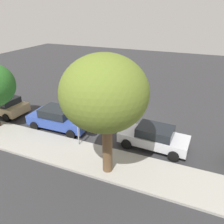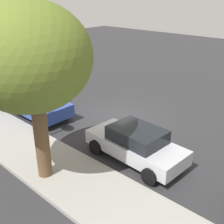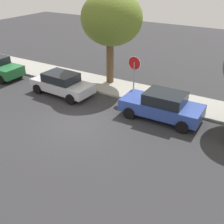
% 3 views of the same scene
% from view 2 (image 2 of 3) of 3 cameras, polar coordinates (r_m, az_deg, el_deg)
% --- Properties ---
extents(ground_plane, '(60.00, 60.00, 0.00)m').
position_cam_2_polar(ground_plane, '(15.28, 1.52, -0.92)').
color(ground_plane, '#2D2D30').
extents(sidewalk_curb, '(32.00, 2.62, 0.14)m').
position_cam_2_polar(sidewalk_curb, '(12.20, -15.31, -8.25)').
color(sidewalk_curb, '#9E9B93').
rests_on(sidewalk_curb, ground_plane).
extents(stop_sign, '(0.83, 0.08, 2.73)m').
position_cam_2_polar(stop_sign, '(12.64, -15.38, 2.15)').
color(stop_sign, gray).
rests_on(stop_sign, ground_plane).
extents(parked_car_blue, '(4.37, 2.09, 1.53)m').
position_cam_2_polar(parked_car_blue, '(15.72, -15.46, 1.97)').
color(parked_car_blue, '#2D479E').
rests_on(parked_car_blue, ground_plane).
extents(parked_car_silver, '(4.23, 2.10, 1.41)m').
position_cam_2_polar(parked_car_silver, '(11.25, 4.86, -6.40)').
color(parked_car_silver, silver).
rests_on(parked_car_silver, ground_plane).
extents(street_tree_mid_block, '(3.98, 3.98, 6.18)m').
position_cam_2_polar(street_tree_mid_block, '(9.10, -16.56, 10.41)').
color(street_tree_mid_block, brown).
rests_on(street_tree_mid_block, ground_plane).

